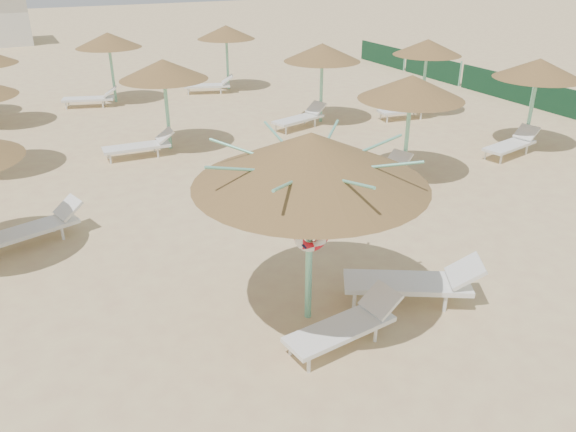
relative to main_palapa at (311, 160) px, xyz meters
name	(u,v)px	position (x,y,z in m)	size (l,w,h in m)	color
ground	(317,306)	(0.28, 0.18, -2.76)	(120.00, 120.00, 0.00)	#D6C082
main_palapa	(311,160)	(0.00, 0.00, 0.00)	(3.53, 3.53, 3.17)	#77CEAB
lounger_main_a	(347,324)	(0.21, -0.86, -2.42)	(1.98, 0.81, 0.70)	white
lounger_main_b	(416,281)	(1.86, -0.43, -2.36)	(2.33, 1.73, 0.83)	white
palapa_field	(173,65)	(0.93, 10.50, -0.45)	(21.06, 14.50, 2.69)	#77CEAB
windbreak_fence	(496,84)	(14.28, 10.14, -2.26)	(0.08, 19.84, 1.10)	#164324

